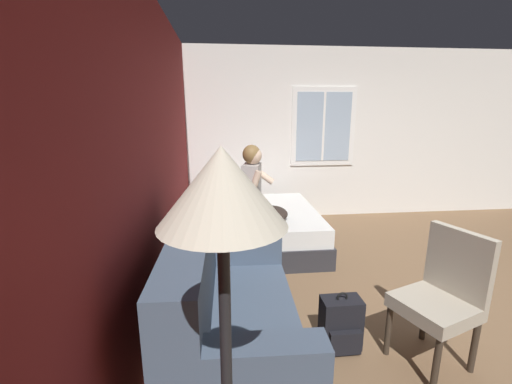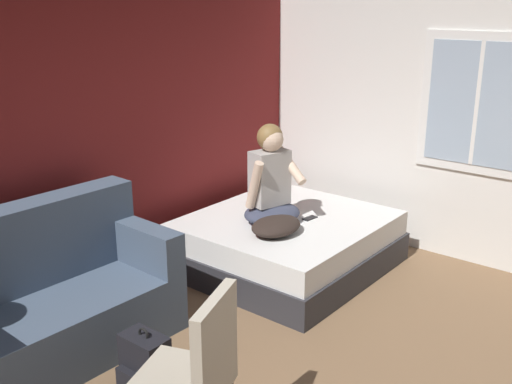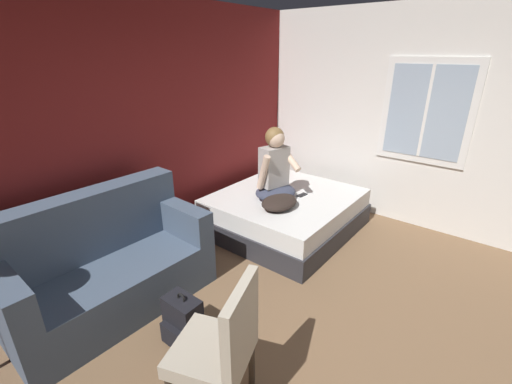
# 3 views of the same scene
# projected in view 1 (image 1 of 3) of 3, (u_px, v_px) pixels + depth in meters

# --- Properties ---
(ground_plane) EXTENTS (40.00, 40.00, 0.00)m
(ground_plane) POSITION_uv_depth(u_px,v_px,m) (449.00, 308.00, 3.15)
(ground_plane) COLOR brown
(wall_back_accent) EXTENTS (10.68, 0.16, 2.70)m
(wall_back_accent) POSITION_uv_depth(u_px,v_px,m) (141.00, 169.00, 2.55)
(wall_back_accent) COLOR maroon
(wall_back_accent) RESTS_ON ground
(wall_side_with_window) EXTENTS (0.19, 6.55, 2.70)m
(wall_side_with_window) POSITION_uv_depth(u_px,v_px,m) (345.00, 135.00, 5.64)
(wall_side_with_window) COLOR silver
(wall_side_with_window) RESTS_ON ground
(bed) EXTENTS (1.74, 1.59, 0.48)m
(bed) POSITION_uv_depth(u_px,v_px,m) (257.00, 228.00, 4.54)
(bed) COLOR #2D2D33
(bed) RESTS_ON ground
(couch) EXTENTS (1.72, 0.87, 1.04)m
(couch) POSITION_uv_depth(u_px,v_px,m) (227.00, 316.00, 2.36)
(couch) COLOR #47566B
(couch) RESTS_ON ground
(side_chair) EXTENTS (0.59, 0.59, 0.98)m
(side_chair) POSITION_uv_depth(u_px,v_px,m) (442.00, 294.00, 2.38)
(side_chair) COLOR #382D23
(side_chair) RESTS_ON ground
(person_seated) EXTENTS (0.61, 0.56, 0.88)m
(person_seated) POSITION_uv_depth(u_px,v_px,m) (253.00, 187.00, 4.23)
(person_seated) COLOR #383D51
(person_seated) RESTS_ON bed
(backpack) EXTENTS (0.23, 0.30, 0.46)m
(backpack) POSITION_uv_depth(u_px,v_px,m) (341.00, 324.00, 2.59)
(backpack) COLOR black
(backpack) RESTS_ON ground
(throw_pillow) EXTENTS (0.49, 0.37, 0.14)m
(throw_pillow) POSITION_uv_depth(u_px,v_px,m) (273.00, 213.00, 4.12)
(throw_pillow) COLOR #2D231E
(throw_pillow) RESTS_ON bed
(cell_phone) EXTENTS (0.15, 0.08, 0.01)m
(cell_phone) POSITION_uv_depth(u_px,v_px,m) (268.00, 207.00, 4.60)
(cell_phone) COLOR black
(cell_phone) RESTS_ON bed
(floor_lamp) EXTENTS (0.36, 0.36, 1.70)m
(floor_lamp) POSITION_uv_depth(u_px,v_px,m) (223.00, 243.00, 0.95)
(floor_lamp) COLOR black
(floor_lamp) RESTS_ON ground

